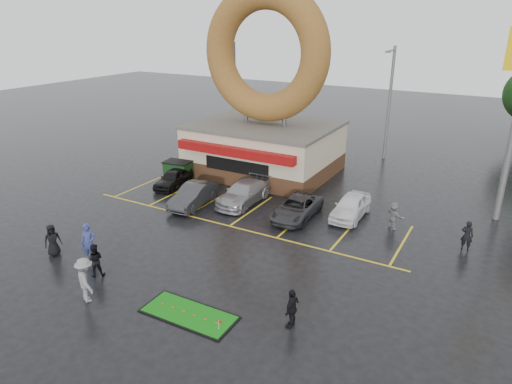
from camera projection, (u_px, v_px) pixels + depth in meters
The scene contains 18 objects.
ground at pixel (193, 251), 23.00m from camera, with size 120.00×120.00×0.00m, color black.
donut_shop at pixel (265, 113), 33.30m from camera, with size 10.20×8.70×13.50m.
streetlight_left at pixel (234, 90), 42.05m from camera, with size 0.40×2.21×9.00m.
streetlight_mid at pixel (389, 101), 36.39m from camera, with size 0.40×2.21×9.00m.
car_black at pixel (173, 178), 31.56m from camera, with size 1.43×3.57×1.21m, color black.
car_dgrey at pixel (194, 195), 28.36m from camera, with size 1.44×4.13×1.36m, color #2D2D30.
car_silver at pixel (244, 193), 28.75m from camera, with size 1.91×4.69×1.36m, color #939397.
car_grey at pixel (297, 208), 26.68m from camera, with size 1.99×4.32×1.20m, color #2F2F32.
car_white at pixel (351, 206), 26.69m from camera, with size 1.61×4.00×1.36m, color white.
person_blue at pixel (89, 243), 21.75m from camera, with size 0.71×0.47×1.96m, color navy.
person_blackjkt at pixel (95, 260), 20.55m from camera, with size 0.77×0.60×1.58m, color black.
person_hoodie at pixel (85, 280), 18.66m from camera, with size 1.26×0.73×1.95m, color gray.
person_bystander at pixel (53, 240), 22.33m from camera, with size 0.80×0.52×1.64m, color black.
person_cameraman at pixel (292, 308), 17.13m from camera, with size 0.94×0.39×1.61m, color black.
person_walker_near at pixel (394, 215), 25.23m from camera, with size 1.43×0.46×1.55m, color gray.
person_walker_far at pixel (467, 236), 22.87m from camera, with size 0.58×0.38×1.58m, color black.
dumpster at pixel (178, 171), 32.88m from camera, with size 1.80×1.20×1.30m, color #173C18.
putting_green at pixel (189, 314), 18.08m from camera, with size 3.92×1.74×0.49m.
Camera 1 is at (12.87, -16.14, 11.04)m, focal length 32.00 mm.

